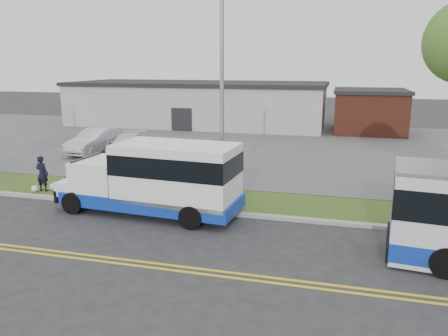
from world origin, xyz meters
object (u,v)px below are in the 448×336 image
(pedestrian, at_px, (42,174))
(parked_car_b, at_px, (128,145))
(shuttle_bus, at_px, (160,177))
(parked_car_a, at_px, (95,141))
(streetlight_near, at_px, (222,84))

(pedestrian, distance_m, parked_car_b, 8.86)
(shuttle_bus, bearing_deg, pedestrian, 172.83)
(parked_car_a, distance_m, parked_car_b, 2.51)
(streetlight_near, bearing_deg, parked_car_a, 143.89)
(pedestrian, bearing_deg, parked_car_b, -88.14)
(parked_car_b, bearing_deg, streetlight_near, -55.61)
(parked_car_b, bearing_deg, parked_car_a, 163.69)
(shuttle_bus, xyz_separation_m, parked_car_a, (-9.20, 10.37, -0.68))
(streetlight_near, height_order, shuttle_bus, streetlight_near)
(parked_car_a, bearing_deg, streetlight_near, -30.37)
(streetlight_near, height_order, parked_car_b, streetlight_near)
(streetlight_near, distance_m, shuttle_bus, 4.70)
(streetlight_near, distance_m, parked_car_a, 14.54)
(parked_car_b, bearing_deg, shuttle_bus, -69.68)
(streetlight_near, bearing_deg, pedestrian, -174.56)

